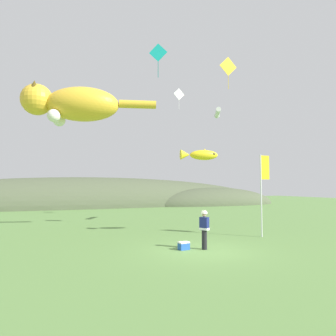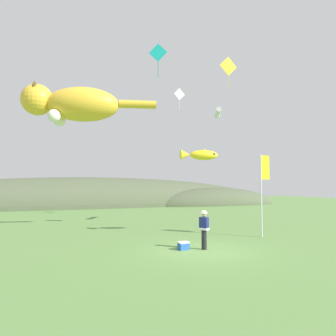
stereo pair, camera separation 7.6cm
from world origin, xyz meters
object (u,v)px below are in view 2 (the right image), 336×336
at_px(festival_attendant, 204,229).
at_px(kite_fish_windsock, 200,155).
at_px(kite_diamond_white, 179,94).
at_px(kite_spool, 184,244).
at_px(picnic_cooler, 183,246).
at_px(festival_banner_pole, 263,183).
at_px(kite_giant_cat, 73,104).
at_px(kite_diamond_gold, 228,67).
at_px(kite_tube_streamer, 218,113).
at_px(kite_diamond_teal, 158,53).

bearing_deg(festival_attendant, kite_fish_windsock, 63.76).
bearing_deg(kite_diamond_white, festival_attendant, -109.76).
xyz_separation_m(kite_spool, picnic_cooler, (-0.31, -0.61, 0.05)).
bearing_deg(kite_spool, festival_banner_pole, 7.93).
distance_m(festival_attendant, kite_giant_cat, 12.02).
xyz_separation_m(festival_attendant, kite_diamond_gold, (4.22, 4.09, 9.90)).
height_order(kite_tube_streamer, kite_diamond_gold, kite_diamond_gold).
bearing_deg(picnic_cooler, kite_diamond_white, 66.06).
bearing_deg(picnic_cooler, kite_spool, 63.11).
distance_m(kite_diamond_teal, kite_diamond_gold, 5.59).
bearing_deg(kite_giant_cat, festival_attendant, -56.47).
relative_size(picnic_cooler, kite_fish_windsock, 0.22).
xyz_separation_m(picnic_cooler, festival_banner_pole, (5.79, 1.38, 2.94)).
distance_m(festival_attendant, kite_spool, 1.38).
height_order(festival_banner_pole, kite_tube_streamer, kite_tube_streamer).
height_order(picnic_cooler, kite_tube_streamer, kite_tube_streamer).
height_order(kite_spool, kite_diamond_teal, kite_diamond_teal).
xyz_separation_m(festival_attendant, kite_spool, (-0.60, 0.93, -0.82)).
bearing_deg(kite_diamond_white, kite_fish_windsock, -106.61).
xyz_separation_m(kite_spool, kite_diamond_gold, (4.82, 3.17, 10.72)).
bearing_deg(kite_spool, kite_diamond_white, 66.23).
relative_size(festival_banner_pole, kite_giant_cat, 0.56).
relative_size(kite_spool, kite_fish_windsock, 0.11).
relative_size(kite_spool, kite_diamond_teal, 0.14).
relative_size(festival_banner_pole, kite_fish_windsock, 1.96).
height_order(kite_spool, kite_fish_windsock, kite_fish_windsock).
bearing_deg(picnic_cooler, kite_fish_windsock, 51.64).
relative_size(kite_giant_cat, kite_tube_streamer, 4.28).
bearing_deg(kite_giant_cat, kite_tube_streamer, -4.00).
relative_size(festival_banner_pole, kite_diamond_teal, 2.46).
bearing_deg(kite_diamond_gold, kite_diamond_white, 88.45).
relative_size(kite_giant_cat, kite_diamond_white, 4.26).
height_order(kite_diamond_teal, kite_diamond_white, kite_diamond_white).
bearing_deg(kite_diamond_gold, kite_fish_windsock, -174.52).
distance_m(festival_attendant, kite_tube_streamer, 11.76).
distance_m(festival_banner_pole, kite_diamond_teal, 9.51).
xyz_separation_m(picnic_cooler, kite_tube_streamer, (6.24, 6.89, 8.40)).
xyz_separation_m(kite_tube_streamer, kite_diamond_gold, (-1.11, -3.11, 2.28)).
distance_m(picnic_cooler, festival_banner_pole, 6.64).
relative_size(festival_banner_pole, kite_diamond_white, 2.38).
relative_size(picnic_cooler, kite_diamond_teal, 0.27).
bearing_deg(kite_tube_streamer, kite_spool, -133.35).
xyz_separation_m(kite_spool, kite_diamond_white, (5.04, 11.45, 11.26)).
relative_size(kite_tube_streamer, kite_diamond_white, 0.99).
bearing_deg(kite_giant_cat, kite_fish_windsock, -29.59).
height_order(festival_attendant, kite_diamond_gold, kite_diamond_gold).
relative_size(kite_giant_cat, kite_diamond_gold, 3.90).
bearing_deg(kite_diamond_teal, kite_diamond_gold, 12.52).
distance_m(kite_spool, kite_tube_streamer, 12.08).
bearing_deg(kite_diamond_gold, picnic_cooler, -143.60).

